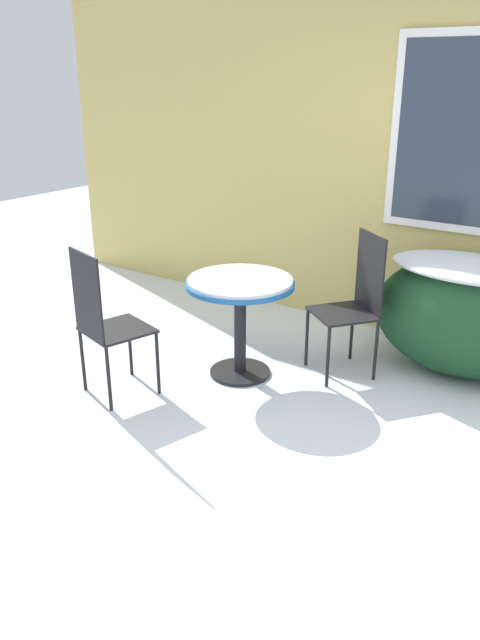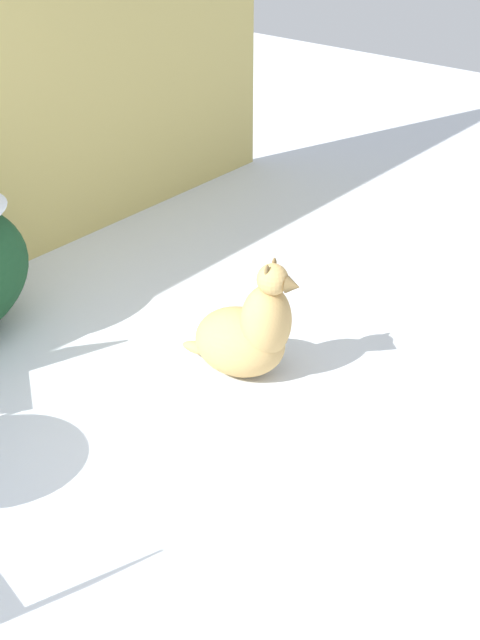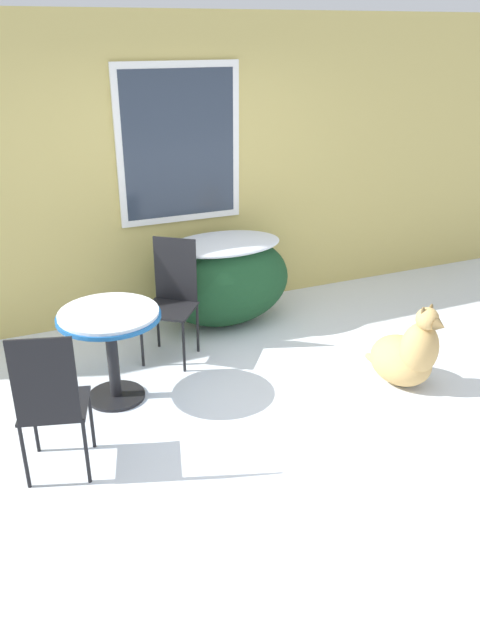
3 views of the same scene
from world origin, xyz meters
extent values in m
plane|color=silver|center=(0.00, 0.00, 0.00)|extent=(16.00, 16.00, 0.00)
ellipsoid|color=tan|center=(1.17, 0.09, 0.20)|extent=(0.52, 0.61, 0.39)
ellipsoid|color=tan|center=(1.21, -0.06, 0.36)|extent=(0.37, 0.34, 0.43)
sphere|color=tan|center=(1.22, -0.10, 0.63)|extent=(0.17, 0.17, 0.17)
cone|color=brown|center=(1.24, -0.22, 0.62)|extent=(0.11, 0.09, 0.10)
ellipsoid|color=brown|center=(1.17, -0.10, 0.70)|extent=(0.04, 0.03, 0.08)
ellipsoid|color=brown|center=(1.26, -0.08, 0.70)|extent=(0.04, 0.03, 0.08)
ellipsoid|color=tan|center=(1.12, 0.33, 0.09)|extent=(0.13, 0.26, 0.07)
camera|label=1|loc=(1.36, -2.60, 2.06)|focal=35.00mm
camera|label=2|loc=(-2.58, -2.86, 2.98)|focal=55.00mm
camera|label=3|loc=(-1.74, -3.39, 2.58)|focal=35.00mm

